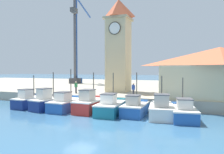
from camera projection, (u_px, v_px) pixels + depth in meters
name	position (u px, v px, depth m)	size (l,w,h in m)	color
ground_plane	(81.00, 121.00, 18.92)	(300.00, 300.00, 0.00)	#386689
quay_wharf	(147.00, 88.00, 44.11)	(120.00, 40.00, 1.24)	#A89E89
fishing_boat_far_left	(30.00, 101.00, 25.67)	(2.09, 4.45, 3.74)	navy
fishing_boat_left_outer	(49.00, 102.00, 24.34)	(2.55, 4.76, 4.14)	navy
fishing_boat_left_inner	(67.00, 103.00, 23.81)	(2.22, 5.21, 4.51)	#2356A8
fishing_boat_mid_left	(91.00, 104.00, 22.92)	(2.18, 4.86, 4.13)	#AD2823
fishing_boat_center	(111.00, 107.00, 21.73)	(2.48, 5.29, 4.12)	#196B7F
fishing_boat_mid_right	(135.00, 108.00, 21.23)	(2.13, 4.43, 4.16)	#2356A8
fishing_boat_right_inner	(161.00, 110.00, 19.94)	(2.74, 4.45, 3.86)	silver
fishing_boat_right_outer	(183.00, 112.00, 19.39)	(2.87, 5.11, 3.71)	#2356A8
clock_tower	(118.00, 43.00, 31.38)	(3.52, 3.52, 14.86)	beige
warehouse_right	(220.00, 72.00, 24.21)	(12.79, 6.62, 5.70)	beige
port_crane_near	(75.00, 51.00, 49.46)	(4.45, 6.87, 18.82)	#353539
port_crane_far	(77.00, 50.00, 50.15)	(2.00, 8.93, 19.86)	navy
dock_worker_near_tower	(76.00, 87.00, 29.16)	(0.34, 0.22, 1.62)	#33333D
dock_worker_along_quay	(133.00, 90.00, 25.38)	(0.34, 0.22, 1.62)	#33333D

